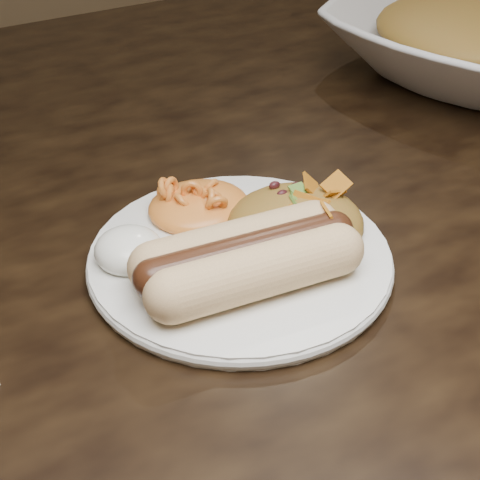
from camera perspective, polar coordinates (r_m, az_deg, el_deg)
table at (r=0.66m, az=-8.70°, el=-3.47°), size 1.60×0.90×0.75m
plate at (r=0.52m, az=0.00°, el=-1.41°), size 0.27×0.27×0.01m
hotdog at (r=0.48m, az=0.60°, el=-1.34°), size 0.13×0.08×0.04m
mac_and_cheese at (r=0.55m, az=-3.24°, el=3.58°), size 0.09×0.08×0.03m
sour_cream at (r=0.50m, az=-8.69°, el=-0.18°), size 0.05×0.05×0.03m
taco_salad at (r=0.53m, az=4.37°, el=2.23°), size 0.10×0.10×0.04m
serving_bowl at (r=0.84m, az=17.63°, el=14.31°), size 0.35×0.35×0.07m
bowl_filling at (r=0.84m, az=17.82°, el=15.25°), size 0.27×0.27×0.05m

